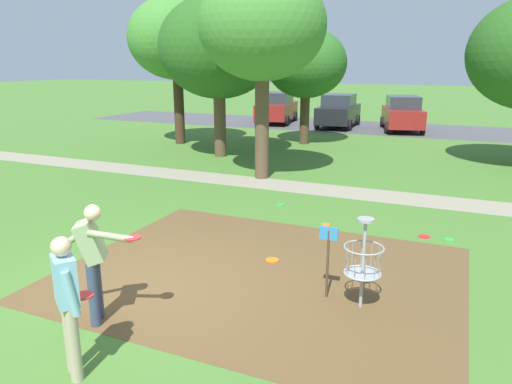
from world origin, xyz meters
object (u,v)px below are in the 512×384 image
Objects in this scene: frisbee_near_basket at (326,225)px; frisbee_by_tee at (449,240)px; player_throwing at (68,299)px; frisbee_mid_grass at (281,205)px; parked_car_leftmost at (277,108)px; tree_near_right at (262,27)px; parked_car_center_left at (339,111)px; frisbee_scattered_b at (272,260)px; tree_mid_center at (218,48)px; tree_near_left at (176,39)px; disc_golf_basket at (359,259)px; player_foreground_watching at (93,256)px; frisbee_far_left at (424,236)px; tree_mid_right at (306,64)px; parked_car_center_right at (402,113)px.

frisbee_by_tee is (2.58, 0.11, 0.00)m from frisbee_near_basket.
player_throwing is 7.64× the size of frisbee_mid_grass.
parked_car_leftmost is at bearing 111.48° from frisbee_mid_grass.
tree_near_right is 13.67m from parked_car_center_left.
frisbee_by_tee is 0.05× the size of parked_car_center_left.
tree_near_right is at bearing 114.58° from frisbee_scattered_b.
parked_car_center_left is (-2.68, 23.10, -0.05)m from player_throwing.
tree_mid_center is at bearing 136.97° from tree_near_right.
tree_near_left reaches higher than parked_car_center_left.
tree_near_right is 1.40× the size of parked_car_leftmost.
tree_near_right is at bearing -70.76° from parked_car_leftmost.
disc_golf_basket is at bearing -56.95° from frisbee_mid_grass.
tree_mid_center is at bearing 109.76° from player_foreground_watching.
player_throwing is at bearing -102.44° from frisbee_scattered_b.
tree_near_left reaches higher than tree_near_right.
tree_near_left reaches higher than frisbee_far_left.
tree_near_left is at bearing 147.18° from tree_mid_center.
tree_mid_right is at bearing 110.50° from frisbee_near_basket.
parked_car_center_left is at bearing 96.62° from player_throwing.
tree_near_right reaches higher than tree_mid_right.
player_foreground_watching is 9.68m from tree_near_right.
player_foreground_watching is 0.27× the size of tree_near_left.
frisbee_scattered_b is (0.88, 3.99, -0.96)m from player_throwing.
frisbee_by_tee is 0.04× the size of tree_mid_center.
parked_car_leftmost is at bearing 99.60° from tree_mid_center.
tree_near_right is at bearing -38.10° from tree_near_left.
parked_car_leftmost is at bearing 114.49° from frisbee_near_basket.
frisbee_scattered_b is 7.98m from tree_near_right.
frisbee_scattered_b is 0.06× the size of parked_car_center_left.
disc_golf_basket is 3.62m from frisbee_far_left.
tree_near_left is 10.54m from parked_car_center_left.
disc_golf_basket is 3.73m from frisbee_near_basket.
tree_near_right is at bearing 145.65° from frisbee_far_left.
tree_near_left is 1.06× the size of tree_mid_center.
tree_near_left is at bearing 137.47° from frisbee_near_basket.
disc_golf_basket reaches higher than frisbee_by_tee.
parked_car_center_right is at bearing -3.78° from parked_car_leftmost.
tree_mid_center reaches higher than frisbee_scattered_b.
parked_car_leftmost is (-6.01, 22.46, -0.06)m from player_foreground_watching.
player_throwing reaches higher than frisbee_far_left.
player_throwing is 23.26m from parked_car_center_left.
tree_near_left reaches higher than frisbee_scattered_b.
player_throwing is at bearing -83.38° from parked_car_center_left.
frisbee_mid_grass is (-0.23, 7.37, -0.96)m from player_throwing.
tree_near_right is at bearing 122.05° from frisbee_mid_grass.
player_foreground_watching is 1.00× the size of player_throwing.
parked_car_center_left is (-5.34, 20.18, 0.17)m from disc_golf_basket.
frisbee_scattered_b is 0.04× the size of tree_near_right.
parked_car_center_right is (-0.44, 16.71, 0.91)m from frisbee_near_basket.
tree_mid_center reaches higher than tree_mid_right.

